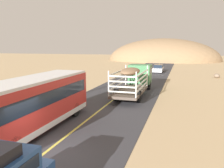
# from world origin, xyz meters

# --- Properties ---
(ground_plane) EXTENTS (240.00, 240.00, 0.00)m
(ground_plane) POSITION_xyz_m (0.00, 0.00, 0.00)
(ground_plane) COLOR tan
(road_surface) EXTENTS (8.00, 120.00, 0.02)m
(road_surface) POSITION_xyz_m (0.00, 0.00, 0.01)
(road_surface) COLOR #38383D
(road_surface) RESTS_ON ground
(road_centre_line) EXTENTS (0.16, 117.60, 0.00)m
(road_centre_line) POSITION_xyz_m (0.00, 0.00, 0.02)
(road_centre_line) COLOR #D8CC4C
(road_centre_line) RESTS_ON road_surface
(livestock_truck) EXTENTS (2.53, 9.70, 3.02)m
(livestock_truck) POSITION_xyz_m (1.42, 15.92, 1.79)
(livestock_truck) COLOR #3F7F4C
(livestock_truck) RESTS_ON road_surface
(bus) EXTENTS (2.54, 10.00, 3.21)m
(bus) POSITION_xyz_m (-2.27, 2.60, 1.75)
(bus) COLOR red
(bus) RESTS_ON road_surface
(car_far) EXTENTS (1.80, 4.40, 1.46)m
(car_far) POSITION_xyz_m (1.74, 36.67, 0.69)
(car_far) COLOR silver
(car_far) RESTS_ON road_surface
(boulder_near_shoulder) EXTENTS (0.89, 1.08, 0.71)m
(boulder_near_shoulder) POSITION_xyz_m (11.59, 31.15, 0.36)
(boulder_near_shoulder) COLOR #84705B
(boulder_near_shoulder) RESTS_ON ground
(distant_hill) EXTENTS (38.04, 27.14, 15.21)m
(distant_hill) POSITION_xyz_m (-0.33, 73.51, 0.00)
(distant_hill) COLOR #957553
(distant_hill) RESTS_ON ground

